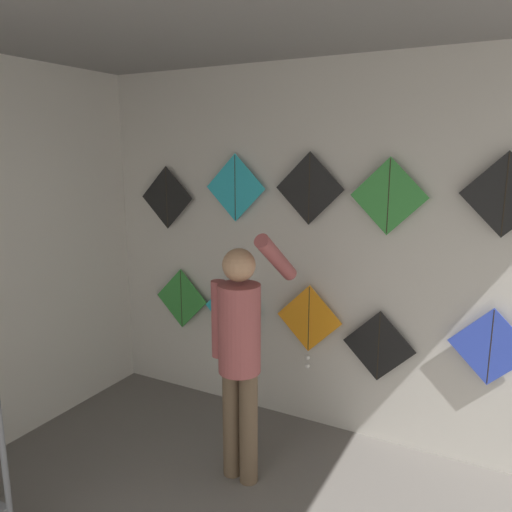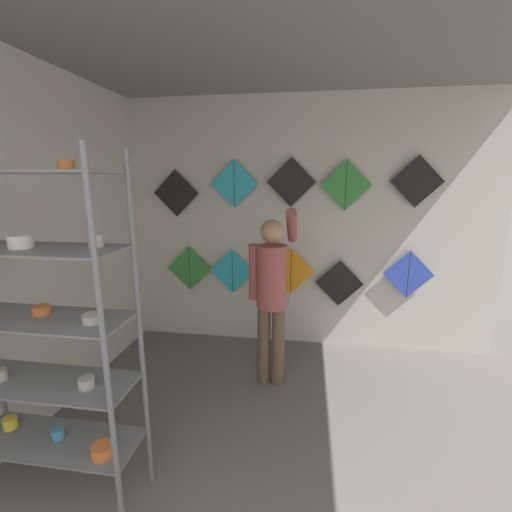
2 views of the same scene
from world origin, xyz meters
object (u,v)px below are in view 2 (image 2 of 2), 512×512
at_px(kite_9, 417,182).
at_px(kite_1, 232,271).
at_px(kite_0, 190,268).
at_px(shelf_rack, 38,322).
at_px(kite_2, 291,273).
at_px(kite_8, 346,185).
at_px(kite_7, 291,182).
at_px(shopkeeper, 272,288).
at_px(kite_3, 339,283).
at_px(kite_5, 176,193).
at_px(kite_4, 408,275).
at_px(kite_6, 234,184).

bearing_deg(kite_9, kite_1, 180.00).
bearing_deg(kite_0, shelf_rack, -91.97).
distance_m(kite_1, kite_2, 0.69).
height_order(kite_8, kite_9, kite_9).
distance_m(kite_7, kite_9, 1.28).
relative_size(shopkeeper, kite_1, 3.14).
distance_m(shopkeeper, kite_0, 1.35).
bearing_deg(kite_3, kite_2, -179.92).
bearing_deg(shopkeeper, kite_8, 55.70).
bearing_deg(shelf_rack, kite_5, 91.14).
height_order(shopkeeper, kite_5, kite_5).
xyz_separation_m(kite_5, kite_8, (1.89, 0.00, 0.09)).
height_order(shopkeeper, kite_4, shopkeeper).
xyz_separation_m(kite_2, kite_9, (1.27, 0.00, 1.03)).
bearing_deg(kite_4, kite_3, 180.00).
bearing_deg(kite_9, kite_6, 180.00).
distance_m(shelf_rack, kite_0, 2.25).
bearing_deg(kite_1, shopkeeper, -56.19).
bearing_deg(kite_0, kite_2, -0.03).
relative_size(kite_3, kite_6, 1.00).
distance_m(kite_4, kite_7, 1.62).
relative_size(shopkeeper, kite_5, 3.14).
relative_size(kite_4, kite_7, 1.00).
bearing_deg(kite_2, kite_0, 179.97).
height_order(kite_2, kite_7, kite_7).
height_order(kite_0, kite_4, kite_4).
relative_size(kite_0, kite_2, 0.79).
distance_m(kite_1, kite_6, 1.01).
bearing_deg(kite_3, kite_5, 180.00).
relative_size(kite_1, kite_7, 1.00).
bearing_deg(kite_2, shopkeeper, -99.44).
distance_m(kite_1, kite_8, 1.59).
relative_size(kite_5, kite_7, 1.00).
bearing_deg(kite_7, kite_5, 180.00).
bearing_deg(kite_4, kite_9, 180.00).
bearing_deg(kite_0, kite_3, 0.00).
bearing_deg(kite_6, shelf_rack, -105.95).
xyz_separation_m(kite_0, kite_5, (-0.12, 0.00, 0.88)).
relative_size(kite_7, kite_9, 1.00).
bearing_deg(kite_9, kite_0, 180.00).
bearing_deg(kite_6, kite_2, -0.06).
distance_m(kite_7, kite_8, 0.58).
distance_m(shopkeeper, kite_5, 1.66).
bearing_deg(kite_3, kite_8, 0.00).
relative_size(shelf_rack, kite_0, 3.88).
height_order(shelf_rack, kite_0, shelf_rack).
distance_m(kite_2, kite_4, 1.27).
bearing_deg(kite_8, kite_1, 180.00).
bearing_deg(kite_3, shelf_rack, -129.39).
relative_size(kite_4, kite_6, 1.00).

